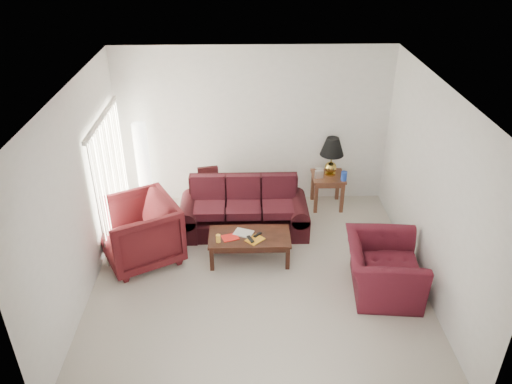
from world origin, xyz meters
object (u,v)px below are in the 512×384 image
armchair_left (139,232)px  armchair_right (383,268)px  floor_lamp (144,168)px  end_table (327,191)px  sofa (244,208)px  coffee_table (250,247)px

armchair_left → armchair_right: size_ratio=0.95×
floor_lamp → armchair_left: floor_lamp is taller
end_table → armchair_right: size_ratio=0.54×
floor_lamp → armchair_left: 1.61m
armchair_right → floor_lamp: bearing=63.6°
armchair_left → armchair_right: 3.81m
sofa → armchair_right: bearing=-38.4°
armchair_left → armchair_right: bearing=48.7°
sofa → floor_lamp: floor_lamp is taller
sofa → armchair_left: 1.85m
floor_lamp → armchair_right: size_ratio=1.45×
armchair_right → armchair_left: bearing=82.6°
end_table → armchair_left: armchair_left is taller
floor_lamp → armchair_right: 4.59m
sofa → coffee_table: (0.09, -0.84, -0.23)m
coffee_table → floor_lamp: bearing=159.3°
sofa → coffee_table: size_ratio=1.72×
armchair_left → coffee_table: bearing=60.1°
sofa → armchair_right: (2.04, -1.65, -0.06)m
armchair_right → end_table: bearing=15.9°
floor_lamp → armchair_right: (3.86, -2.42, -0.49)m
sofa → end_table: (1.59, 0.82, -0.13)m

